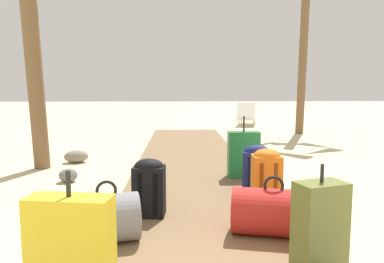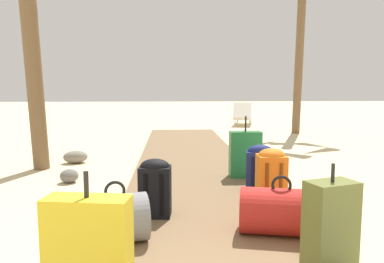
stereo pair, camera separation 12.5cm
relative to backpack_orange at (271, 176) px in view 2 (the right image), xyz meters
name	(u,v)px [view 2 (the right image)]	position (x,y,z in m)	size (l,w,h in m)	color
ground_plane	(197,187)	(-0.67, 1.07, -0.39)	(60.00, 60.00, 0.00)	beige
boardwalk	(193,168)	(-0.67, 2.06, -0.35)	(1.73, 9.93, 0.08)	brown
backpack_orange	(271,176)	(0.00, 0.00, 0.00)	(0.29, 0.28, 0.60)	orange
suitcase_green	(245,154)	(-0.01, 1.26, 0.00)	(0.42, 0.22, 0.83)	#237538
suitcase_olive	(331,225)	(0.05, -1.29, -0.02)	(0.37, 0.30, 0.71)	olive
duffel_bag_red	(281,211)	(-0.12, -0.72, -0.12)	(0.73, 0.52, 0.50)	red
backpack_black	(155,186)	(-1.16, -0.22, -0.03)	(0.31, 0.26, 0.55)	black
duffel_bag_grey	(116,218)	(-1.45, -0.81, -0.12)	(0.57, 0.49, 0.49)	slate
backpack_navy	(260,167)	(0.02, 0.53, -0.02)	(0.35, 0.27, 0.55)	navy
lounge_chair	(243,116)	(1.48, 8.95, -0.06)	(0.97, 1.64, 0.80)	white
rock_left_mid	(69,176)	(-2.39, 1.39, -0.30)	(0.25, 0.24, 0.19)	slate
rock_right_far	(254,144)	(0.80, 4.27, -0.32)	(0.18, 0.16, 0.14)	#5B5651
rock_left_near	(75,157)	(-2.64, 2.72, -0.28)	(0.40, 0.30, 0.22)	gray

